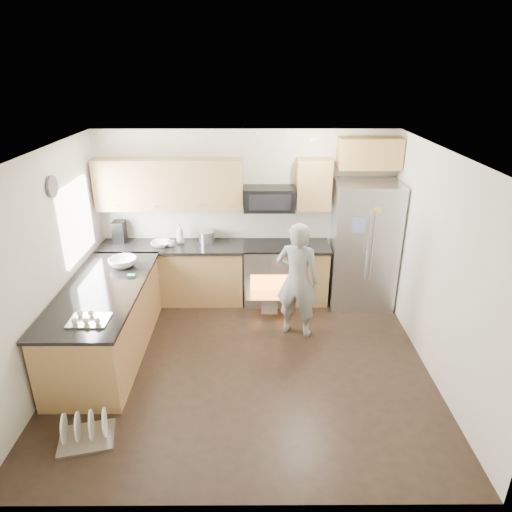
{
  "coord_description": "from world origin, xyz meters",
  "views": [
    {
      "loc": [
        0.12,
        -4.74,
        3.47
      ],
      "look_at": [
        0.15,
        0.5,
        1.25
      ],
      "focal_mm": 32.0,
      "sensor_mm": 36.0,
      "label": 1
    }
  ],
  "objects_px": {
    "person": "(298,280)",
    "dish_rack": "(86,433)",
    "stove_range": "(269,260)",
    "refrigerator": "(364,245)"
  },
  "relations": [
    {
      "from": "person",
      "to": "dish_rack",
      "type": "relative_size",
      "value": 2.65
    },
    {
      "from": "stove_range",
      "to": "dish_rack",
      "type": "distance_m",
      "value": 3.56
    },
    {
      "from": "dish_rack",
      "to": "refrigerator",
      "type": "bearing_deg",
      "value": 40.82
    },
    {
      "from": "dish_rack",
      "to": "stove_range",
      "type": "bearing_deg",
      "value": 57.18
    },
    {
      "from": "person",
      "to": "dish_rack",
      "type": "height_order",
      "value": "person"
    },
    {
      "from": "person",
      "to": "refrigerator",
      "type": "bearing_deg",
      "value": -120.68
    },
    {
      "from": "refrigerator",
      "to": "person",
      "type": "distance_m",
      "value": 1.4
    },
    {
      "from": "stove_range",
      "to": "dish_rack",
      "type": "bearing_deg",
      "value": -122.82
    },
    {
      "from": "stove_range",
      "to": "person",
      "type": "relative_size",
      "value": 1.11
    },
    {
      "from": "stove_range",
      "to": "person",
      "type": "distance_m",
      "value": 1.05
    }
  ]
}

